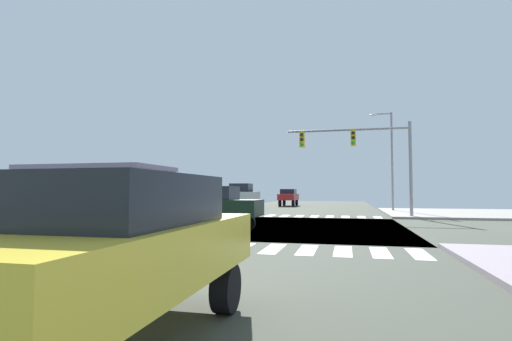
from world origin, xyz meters
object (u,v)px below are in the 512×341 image
Objects in this scene: traffic_signal_mast at (359,147)px; sedan_trailing_3 at (288,196)px; street_lamp at (389,152)px; pickup_farside_2 at (243,195)px; sedan_outer_4 at (121,245)px; bank_building at (99,187)px; sedan_leading_2 at (209,205)px.

sedan_trailing_3 is at bearing 112.80° from traffic_signal_mast.
sedan_trailing_3 is (-9.68, 9.90, -3.70)m from street_lamp.
pickup_farside_2 is 1.19× the size of sedan_outer_4.
pickup_farside_2 is (-10.15, 8.88, -3.22)m from traffic_signal_mast.
sedan_trailing_3 is at bearing 95.89° from sedan_outer_4.
sedan_trailing_3 is (3.00, 8.11, -0.17)m from pickup_farside_2.
bank_building reaches higher than sedan_outer_4.
sedan_outer_4 is (3.17, -11.22, 0.00)m from sedan_leading_2.
traffic_signal_mast is at bearing 138.80° from pickup_farside_2.
pickup_farside_2 is at bearing 171.98° from street_lamp.
street_lamp is at bearing -1.27° from bank_building.
sedan_leading_2 is at bearing 101.15° from pickup_farside_2.
sedan_leading_2 is (-6.32, -10.54, -3.39)m from traffic_signal_mast.
sedan_leading_2 is 27.55m from sedan_trailing_3.
sedan_outer_4 is at bearing 102.87° from pickup_farside_2.
pickup_farside_2 is (14.38, 1.19, -0.77)m from bank_building.
traffic_signal_mast is 7.54m from street_lamp.
pickup_farside_2 is at bearing 69.71° from sedan_trailing_3.
street_lamp is 1.87× the size of sedan_leading_2.
sedan_outer_4 is (7.00, -30.64, -0.17)m from pickup_farside_2.
sedan_leading_2 is at bearing 91.72° from sedan_trailing_3.
sedan_trailing_3 is (-7.15, 17.00, -3.39)m from traffic_signal_mast.
sedan_trailing_3 is 38.96m from sedan_outer_4.
traffic_signal_mast is 1.53× the size of pickup_farside_2.
sedan_leading_2 is 1.00× the size of sedan_outer_4.
traffic_signal_mast reaches higher than pickup_farside_2.
pickup_farside_2 is at bearing 4.72° from bank_building.
street_lamp is 1.87× the size of sedan_trailing_3.
bank_building reaches higher than sedan_trailing_3.
bank_building is (-27.07, 0.60, -2.76)m from street_lamp.
traffic_signal_mast is 1.81× the size of sedan_trailing_3.
sedan_leading_2 and sedan_trailing_3 have the same top height.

